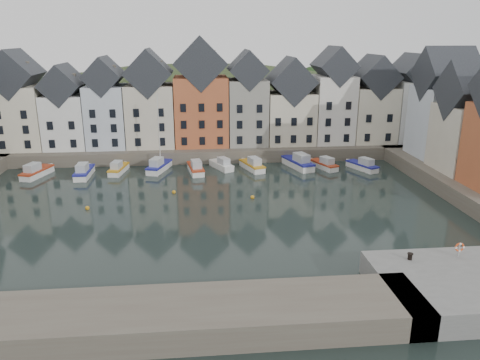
{
  "coord_description": "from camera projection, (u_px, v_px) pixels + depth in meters",
  "views": [
    {
      "loc": [
        -0.82,
        -50.49,
        19.78
      ],
      "look_at": [
        4.52,
        6.0,
        2.17
      ],
      "focal_mm": 35.0,
      "sensor_mm": 36.0,
      "label": 1
    }
  ],
  "objects": [
    {
      "name": "ground",
      "position": [
        206.0,
        214.0,
        53.94
      ],
      "size": [
        260.0,
        260.0,
        0.0
      ],
      "primitive_type": "plane",
      "color": "black",
      "rests_on": "ground"
    },
    {
      "name": "boat_d",
      "position": [
        159.0,
        166.0,
        71.0
      ],
      "size": [
        3.78,
        6.51,
        11.88
      ],
      "rotation": [
        0.0,
        0.0,
        -0.32
      ],
      "color": "silver",
      "rests_on": "ground"
    },
    {
      "name": "far_terrace",
      "position": [
        220.0,
        103.0,
        78.22
      ],
      "size": [
        72.37,
        8.16,
        17.78
      ],
      "color": "beige",
      "rests_on": "far_quay"
    },
    {
      "name": "far_quay",
      "position": [
        202.0,
        147.0,
        82.17
      ],
      "size": [
        90.0,
        16.0,
        2.0
      ],
      "primitive_type": "cube",
      "color": "#534A3F",
      "rests_on": "ground"
    },
    {
      "name": "near_wall",
      "position": [
        67.0,
        324.0,
        31.83
      ],
      "size": [
        50.0,
        6.0,
        2.0
      ],
      "primitive_type": "cube",
      "color": "#534A3F",
      "rests_on": "ground"
    },
    {
      "name": "boat_h",
      "position": [
        299.0,
        163.0,
        72.66
      ],
      "size": [
        4.16,
        7.31,
        2.68
      ],
      "rotation": [
        0.0,
        0.0,
        0.3
      ],
      "color": "silver",
      "rests_on": "ground"
    },
    {
      "name": "boat_j",
      "position": [
        363.0,
        166.0,
        71.67
      ],
      "size": [
        3.87,
        5.83,
        2.15
      ],
      "rotation": [
        0.0,
        0.0,
        0.42
      ],
      "color": "silver",
      "rests_on": "ground"
    },
    {
      "name": "boat_e",
      "position": [
        196.0,
        168.0,
        70.05
      ],
      "size": [
        2.72,
        6.17,
        2.29
      ],
      "rotation": [
        0.0,
        0.0,
        0.15
      ],
      "color": "silver",
      "rests_on": "ground"
    },
    {
      "name": "boat_a",
      "position": [
        36.0,
        172.0,
        68.14
      ],
      "size": [
        3.57,
        6.36,
        2.33
      ],
      "rotation": [
        0.0,
        0.0,
        -0.29
      ],
      "color": "silver",
      "rests_on": "ground"
    },
    {
      "name": "right_terrace",
      "position": [
        474.0,
        121.0,
        62.21
      ],
      "size": [
        8.3,
        24.25,
        16.36
      ],
      "color": "silver",
      "rests_on": "right_quay"
    },
    {
      "name": "boat_c",
      "position": [
        118.0,
        169.0,
        70.0
      ],
      "size": [
        2.58,
        5.69,
        2.11
      ],
      "rotation": [
        0.0,
        0.0,
        -0.17
      ],
      "color": "silver",
      "rests_on": "ground"
    },
    {
      "name": "mooring_buoys",
      "position": [
        173.0,
        199.0,
        58.61
      ],
      "size": [
        20.5,
        5.5,
        0.5
      ],
      "color": "#BE8216",
      "rests_on": "ground"
    },
    {
      "name": "boat_b",
      "position": [
        84.0,
        172.0,
        68.07
      ],
      "size": [
        1.94,
        6.17,
        2.37
      ],
      "rotation": [
        0.0,
        0.0,
        -0.0
      ],
      "color": "silver",
      "rests_on": "ground"
    },
    {
      "name": "mooring_bollard",
      "position": [
        410.0,
        256.0,
        38.65
      ],
      "size": [
        0.48,
        0.48,
        0.56
      ],
      "color": "black",
      "rests_on": "near_quay"
    },
    {
      "name": "boat_f",
      "position": [
        222.0,
        165.0,
        72.19
      ],
      "size": [
        3.76,
        5.58,
        2.06
      ],
      "rotation": [
        0.0,
        0.0,
        0.43
      ],
      "color": "silver",
      "rests_on": "ground"
    },
    {
      "name": "boat_g",
      "position": [
        253.0,
        165.0,
        71.66
      ],
      "size": [
        3.59,
        6.24,
        2.29
      ],
      "rotation": [
        0.0,
        0.0,
        0.31
      ],
      "color": "silver",
      "rests_on": "ground"
    },
    {
      "name": "hillside",
      "position": [
        202.0,
        199.0,
        112.51
      ],
      "size": [
        153.6,
        70.4,
        64.0
      ],
      "color": "#253118",
      "rests_on": "ground"
    },
    {
      "name": "boat_i",
      "position": [
        324.0,
        164.0,
        72.35
      ],
      "size": [
        3.69,
        5.79,
        2.13
      ],
      "rotation": [
        0.0,
        0.0,
        0.39
      ],
      "color": "silver",
      "rests_on": "ground"
    },
    {
      "name": "life_ring_post",
      "position": [
        459.0,
        248.0,
        38.93
      ],
      "size": [
        0.8,
        0.17,
        1.3
      ],
      "color": "gray",
      "rests_on": "near_quay"
    }
  ]
}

